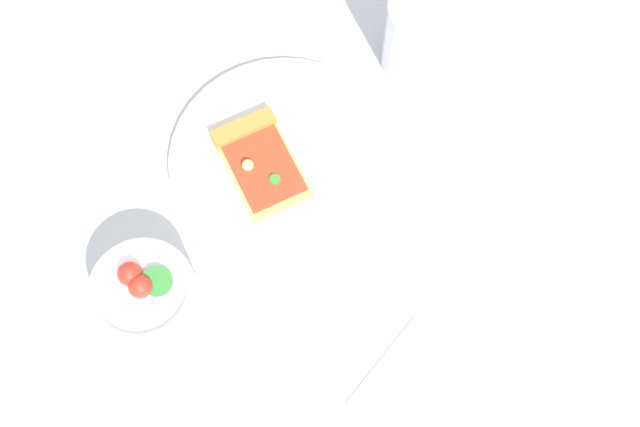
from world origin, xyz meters
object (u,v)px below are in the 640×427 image
paper_napkin (425,396)px  salad_bowl (144,293)px  plate (285,161)px  pizza_slice_main (258,157)px  soda_glass (419,37)px

paper_napkin → salad_bowl: bearing=114.8°
paper_napkin → plate: bearing=73.3°
salad_bowl → paper_napkin: 0.32m
plate → pizza_slice_main: 0.03m
soda_glass → paper_napkin: soda_glass is taller
salad_bowl → plate: bearing=2.9°
plate → salad_bowl: size_ratio=2.44×
pizza_slice_main → soda_glass: 0.24m
salad_bowl → paper_napkin: salad_bowl is taller
pizza_slice_main → paper_napkin: size_ratio=1.15×
pizza_slice_main → paper_napkin: bearing=-101.8°
plate → pizza_slice_main: (-0.02, 0.02, 0.01)m
plate → paper_napkin: size_ratio=2.23×
pizza_slice_main → soda_glass: bearing=-9.6°
salad_bowl → soda_glass: (0.43, -0.01, 0.02)m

